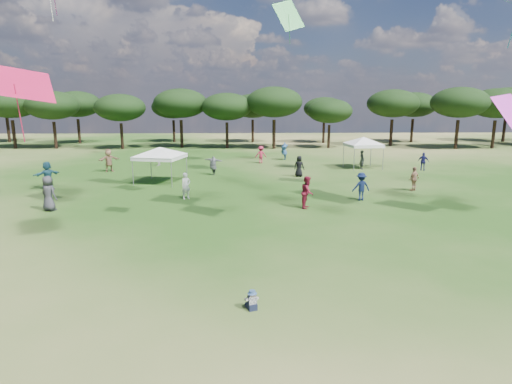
% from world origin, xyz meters
% --- Properties ---
extents(ground, '(140.00, 140.00, 0.00)m').
position_xyz_m(ground, '(0.00, 0.00, 0.00)').
color(ground, '#284D17').
rests_on(ground, ground).
extents(tree_line, '(108.78, 17.63, 7.77)m').
position_xyz_m(tree_line, '(2.39, 47.41, 5.42)').
color(tree_line, black).
rests_on(tree_line, ground).
extents(tent_left, '(6.05, 6.05, 2.91)m').
position_xyz_m(tent_left, '(-6.66, 21.85, 2.49)').
color(tent_left, gray).
rests_on(tent_left, ground).
extents(tent_right, '(5.60, 5.60, 3.06)m').
position_xyz_m(tent_right, '(9.95, 28.16, 2.64)').
color(tent_right, gray).
rests_on(tent_right, ground).
extents(toddler, '(0.44, 0.47, 0.59)m').
position_xyz_m(toddler, '(-0.47, 2.26, 0.26)').
color(toddler, black).
rests_on(toddler, ground).
extents(festival_crowd, '(29.91, 21.60, 1.93)m').
position_xyz_m(festival_crowd, '(-2.14, 23.97, 0.87)').
color(festival_crowd, '#494A4E').
rests_on(festival_crowd, ground).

